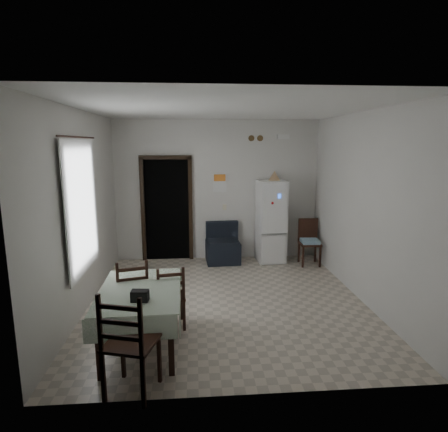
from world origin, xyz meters
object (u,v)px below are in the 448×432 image
navy_seat (223,243)px  dining_chair_far_right (170,296)px  dining_table (141,318)px  corner_chair (310,243)px  fridge (271,222)px  dining_chair_near_head (131,341)px  dining_chair_far_left (132,293)px

navy_seat → dining_chair_far_right: 2.85m
navy_seat → dining_table: size_ratio=0.58×
navy_seat → corner_chair: corner_chair is taller
dining_table → fridge: bearing=53.4°
fridge → corner_chair: size_ratio=1.83×
dining_chair_far_right → dining_table: bearing=49.0°
dining_chair_near_head → dining_chair_far_right: bearing=-86.2°
corner_chair → dining_chair_far_right: 3.57m
dining_chair_far_left → dining_chair_near_head: dining_chair_near_head is taller
navy_seat → corner_chair: (1.73, -0.30, 0.05)m
fridge → dining_chair_far_right: bearing=-129.6°
navy_seat → dining_chair_near_head: size_ratio=0.75×
fridge → dining_chair_far_right: 3.33m
navy_seat → dining_table: navy_seat is taller
corner_chair → dining_chair_far_right: (-2.64, -2.40, -0.03)m
navy_seat → dining_chair_far_right: bearing=-111.6°
corner_chair → fridge: bearing=159.9°
fridge → dining_chair_far_left: (-2.40, -2.72, -0.35)m
fridge → corner_chair: 0.88m
dining_table → dining_chair_far_right: size_ratio=1.63×
fridge → dining_chair_near_head: 4.61m
dining_chair_far_right → dining_chair_near_head: (-0.29, -1.34, 0.11)m
dining_table → corner_chair: bearing=42.5°
navy_seat → fridge: bearing=-3.1°
corner_chair → dining_table: 4.13m
fridge → navy_seat: bearing=175.6°
dining_chair_near_head → corner_chair: bearing=-111.9°
dining_chair_far_left → corner_chair: bearing=-156.9°
dining_table → dining_chair_far_left: dining_chair_far_left is taller
navy_seat → corner_chair: size_ratio=0.88×
dining_table → dining_chair_far_left: bearing=108.7°
fridge → dining_chair_far_left: fridge is taller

